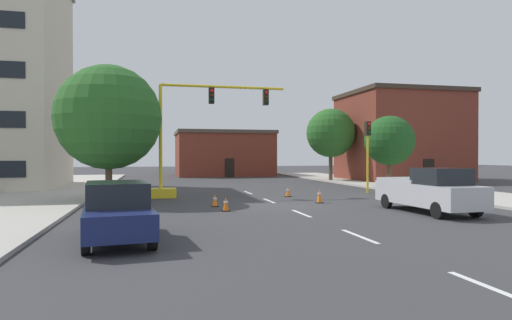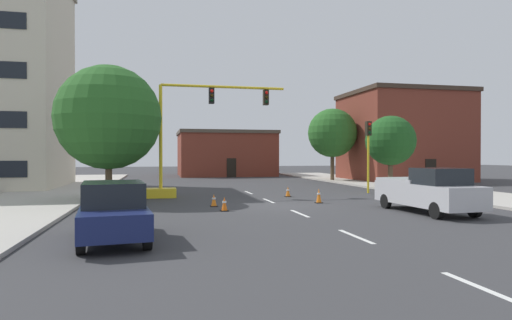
{
  "view_description": "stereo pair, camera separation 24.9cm",
  "coord_description": "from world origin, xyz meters",
  "px_view_note": "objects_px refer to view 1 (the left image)",
  "views": [
    {
      "loc": [
        -6.24,
        -21.01,
        2.52
      ],
      "look_at": [
        -0.15,
        4.99,
        2.24
      ],
      "focal_mm": 30.71,
      "sensor_mm": 36.0,
      "label": 1
    },
    {
      "loc": [
        -6.0,
        -21.07,
        2.52
      ],
      "look_at": [
        -0.15,
        4.99,
        2.24
      ],
      "focal_mm": 30.71,
      "sensor_mm": 36.0,
      "label": 2
    }
  ],
  "objects_px": {
    "pickup_truck_silver": "(429,191)",
    "traffic_cone_roadside_c": "(319,196)",
    "tree_right_mid": "(389,141)",
    "tree_right_far": "(331,133)",
    "tree_left_near": "(109,117)",
    "traffic_signal_gantry": "(179,161)",
    "traffic_light_pole_right": "(368,140)",
    "traffic_cone_roadside_d": "(226,204)",
    "sedan_navy_near_left": "(117,211)",
    "traffic_cone_roadside_a": "(215,200)",
    "traffic_cone_roadside_b": "(288,192)"
  },
  "relations": [
    {
      "from": "sedan_navy_near_left",
      "to": "traffic_cone_roadside_b",
      "type": "bearing_deg",
      "value": 53.36
    },
    {
      "from": "pickup_truck_silver",
      "to": "traffic_signal_gantry",
      "type": "bearing_deg",
      "value": 136.87
    },
    {
      "from": "pickup_truck_silver",
      "to": "traffic_cone_roadside_d",
      "type": "distance_m",
      "value": 9.02
    },
    {
      "from": "traffic_signal_gantry",
      "to": "traffic_cone_roadside_a",
      "type": "height_order",
      "value": "traffic_signal_gantry"
    },
    {
      "from": "tree_right_far",
      "to": "traffic_cone_roadside_a",
      "type": "distance_m",
      "value": 23.48
    },
    {
      "from": "traffic_light_pole_right",
      "to": "sedan_navy_near_left",
      "type": "distance_m",
      "value": 20.28
    },
    {
      "from": "sedan_navy_near_left",
      "to": "traffic_cone_roadside_a",
      "type": "bearing_deg",
      "value": 63.65
    },
    {
      "from": "tree_left_near",
      "to": "traffic_signal_gantry",
      "type": "bearing_deg",
      "value": 25.78
    },
    {
      "from": "traffic_cone_roadside_d",
      "to": "traffic_light_pole_right",
      "type": "bearing_deg",
      "value": 33.95
    },
    {
      "from": "tree_right_mid",
      "to": "tree_right_far",
      "type": "bearing_deg",
      "value": 91.51
    },
    {
      "from": "traffic_light_pole_right",
      "to": "traffic_signal_gantry",
      "type": "bearing_deg",
      "value": -179.68
    },
    {
      "from": "tree_left_near",
      "to": "sedan_navy_near_left",
      "type": "relative_size",
      "value": 1.58
    },
    {
      "from": "pickup_truck_silver",
      "to": "traffic_cone_roadside_c",
      "type": "height_order",
      "value": "pickup_truck_silver"
    },
    {
      "from": "pickup_truck_silver",
      "to": "tree_right_mid",
      "type": "bearing_deg",
      "value": 66.95
    },
    {
      "from": "tree_right_far",
      "to": "traffic_cone_roadside_c",
      "type": "xyz_separation_m",
      "value": [
        -8.26,
        -18.06,
        -4.32
      ]
    },
    {
      "from": "tree_right_far",
      "to": "traffic_cone_roadside_d",
      "type": "height_order",
      "value": "tree_right_far"
    },
    {
      "from": "traffic_light_pole_right",
      "to": "traffic_cone_roadside_d",
      "type": "relative_size",
      "value": 7.41
    },
    {
      "from": "traffic_light_pole_right",
      "to": "tree_right_far",
      "type": "relative_size",
      "value": 0.68
    },
    {
      "from": "tree_left_near",
      "to": "traffic_cone_roadside_c",
      "type": "height_order",
      "value": "tree_left_near"
    },
    {
      "from": "traffic_signal_gantry",
      "to": "traffic_cone_roadside_b",
      "type": "distance_m",
      "value": 6.89
    },
    {
      "from": "traffic_cone_roadside_a",
      "to": "traffic_cone_roadside_d",
      "type": "distance_m",
      "value": 1.91
    },
    {
      "from": "tree_right_far",
      "to": "traffic_cone_roadside_c",
      "type": "distance_m",
      "value": 20.32
    },
    {
      "from": "tree_right_far",
      "to": "sedan_navy_near_left",
      "type": "xyz_separation_m",
      "value": [
        -17.85,
        -26.43,
        -3.81
      ]
    },
    {
      "from": "pickup_truck_silver",
      "to": "tree_left_near",
      "type": "bearing_deg",
      "value": 151.07
    },
    {
      "from": "tree_right_far",
      "to": "sedan_navy_near_left",
      "type": "height_order",
      "value": "tree_right_far"
    },
    {
      "from": "tree_right_far",
      "to": "traffic_cone_roadside_c",
      "type": "height_order",
      "value": "tree_right_far"
    },
    {
      "from": "tree_left_near",
      "to": "sedan_navy_near_left",
      "type": "distance_m",
      "value": 12.12
    },
    {
      "from": "traffic_signal_gantry",
      "to": "tree_left_near",
      "type": "relative_size",
      "value": 1.15
    },
    {
      "from": "tree_left_near",
      "to": "pickup_truck_silver",
      "type": "relative_size",
      "value": 1.35
    },
    {
      "from": "tree_right_far",
      "to": "traffic_cone_roadside_d",
      "type": "xyz_separation_m",
      "value": [
        -13.64,
        -20.31,
        -4.38
      ]
    },
    {
      "from": "traffic_light_pole_right",
      "to": "tree_right_far",
      "type": "xyz_separation_m",
      "value": [
        2.85,
        13.04,
        1.17
      ]
    },
    {
      "from": "tree_left_near",
      "to": "traffic_cone_roadside_c",
      "type": "distance_m",
      "value": 12.1
    },
    {
      "from": "tree_left_near",
      "to": "tree_right_mid",
      "type": "bearing_deg",
      "value": 13.13
    },
    {
      "from": "traffic_signal_gantry",
      "to": "traffic_light_pole_right",
      "type": "xyz_separation_m",
      "value": [
        12.5,
        0.07,
        1.32
      ]
    },
    {
      "from": "sedan_navy_near_left",
      "to": "traffic_cone_roadside_a",
      "type": "xyz_separation_m",
      "value": [
        3.97,
        8.01,
        -0.58
      ]
    },
    {
      "from": "tree_right_mid",
      "to": "traffic_cone_roadside_c",
      "type": "height_order",
      "value": "tree_right_mid"
    },
    {
      "from": "tree_left_near",
      "to": "tree_right_far",
      "type": "distance_m",
      "value": 24.33
    },
    {
      "from": "tree_right_far",
      "to": "pickup_truck_silver",
      "type": "xyz_separation_m",
      "value": [
        -4.99,
        -22.81,
        -3.73
      ]
    },
    {
      "from": "tree_left_near",
      "to": "sedan_navy_near_left",
      "type": "bearing_deg",
      "value": -83.36
    },
    {
      "from": "traffic_light_pole_right",
      "to": "tree_right_far",
      "type": "distance_m",
      "value": 13.4
    },
    {
      "from": "traffic_light_pole_right",
      "to": "traffic_cone_roadside_b",
      "type": "xyz_separation_m",
      "value": [
        -5.98,
        -1.26,
        -3.22
      ]
    },
    {
      "from": "traffic_cone_roadside_b",
      "to": "traffic_cone_roadside_d",
      "type": "distance_m",
      "value": 7.7
    },
    {
      "from": "traffic_cone_roadside_b",
      "to": "traffic_cone_roadside_c",
      "type": "height_order",
      "value": "traffic_cone_roadside_c"
    },
    {
      "from": "sedan_navy_near_left",
      "to": "traffic_cone_roadside_c",
      "type": "height_order",
      "value": "sedan_navy_near_left"
    },
    {
      "from": "tree_left_near",
      "to": "tree_right_mid",
      "type": "height_order",
      "value": "tree_left_near"
    },
    {
      "from": "traffic_cone_roadside_d",
      "to": "tree_right_far",
      "type": "bearing_deg",
      "value": 56.11
    },
    {
      "from": "sedan_navy_near_left",
      "to": "traffic_cone_roadside_c",
      "type": "relative_size",
      "value": 5.97
    },
    {
      "from": "tree_right_mid",
      "to": "pickup_truck_silver",
      "type": "bearing_deg",
      "value": -113.05
    },
    {
      "from": "sedan_navy_near_left",
      "to": "traffic_cone_roadside_c",
      "type": "distance_m",
      "value": 12.74
    },
    {
      "from": "traffic_signal_gantry",
      "to": "traffic_cone_roadside_a",
      "type": "bearing_deg",
      "value": -74.58
    }
  ]
}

